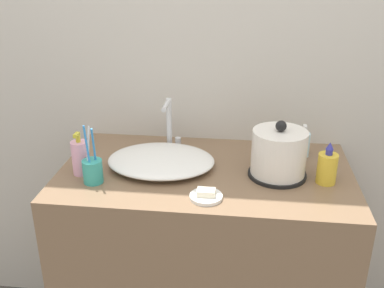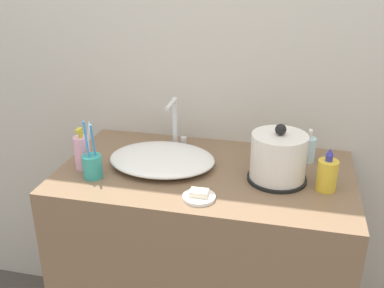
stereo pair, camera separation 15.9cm
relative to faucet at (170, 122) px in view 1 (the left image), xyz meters
The scene contains 10 objects.
wall_back 0.35m from the faucet, 40.35° to the left, with size 6.00×0.04×2.60m.
vanity_counter 0.61m from the faucet, 48.75° to the right, with size 1.06×0.59×0.90m.
sink_basin 0.19m from the faucet, 91.68° to the right, with size 0.39×0.31×0.05m.
faucet is the anchor object (origin of this frame).
electric_kettle 0.46m from the faucet, 25.25° to the right, with size 0.20×0.20×0.21m.
toothbrush_cup 0.39m from the faucet, 123.83° to the right, with size 0.07×0.07×0.21m.
lotion_bottle 0.38m from the faucet, 136.54° to the right, with size 0.06×0.06×0.16m.
shampoo_bottle 0.62m from the faucet, 21.54° to the right, with size 0.07×0.07×0.15m.
mouthwash_bottle 0.52m from the faucet, ahead, with size 0.05×0.05×0.13m.
soap_dish 0.44m from the faucet, 64.89° to the right, with size 0.11×0.11×0.03m.
Camera 1 is at (0.13, -1.16, 1.64)m, focal length 42.00 mm.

